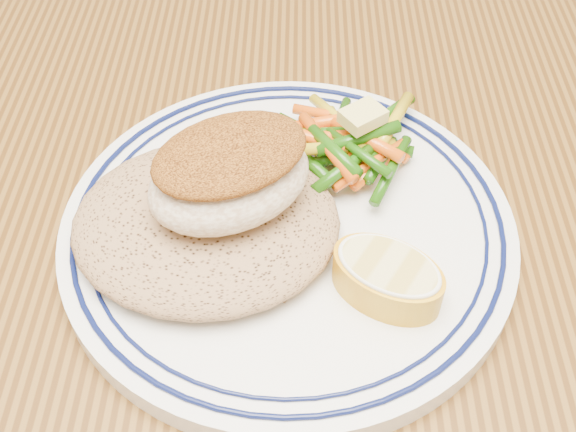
{
  "coord_description": "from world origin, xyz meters",
  "views": [
    {
      "loc": [
        0.0,
        -0.23,
        1.07
      ],
      "look_at": [
        -0.0,
        0.04,
        0.77
      ],
      "focal_mm": 45.0,
      "sensor_mm": 36.0,
      "label": 1
    }
  ],
  "objects_px": {
    "dining_table": "(291,385)",
    "rice_pilaf": "(206,219)",
    "plate": "(288,228)",
    "fish_fillet": "(230,174)",
    "lemon_wedge": "(387,276)",
    "vegetable_pile": "(346,141)"
  },
  "relations": [
    {
      "from": "plate",
      "to": "vegetable_pile",
      "type": "height_order",
      "value": "vegetable_pile"
    },
    {
      "from": "rice_pilaf",
      "to": "fish_fillet",
      "type": "xyz_separation_m",
      "value": [
        0.01,
        0.0,
        0.03
      ]
    },
    {
      "from": "rice_pilaf",
      "to": "vegetable_pile",
      "type": "height_order",
      "value": "vegetable_pile"
    },
    {
      "from": "vegetable_pile",
      "to": "lemon_wedge",
      "type": "distance_m",
      "value": 0.1
    },
    {
      "from": "plate",
      "to": "lemon_wedge",
      "type": "height_order",
      "value": "lemon_wedge"
    },
    {
      "from": "fish_fillet",
      "to": "lemon_wedge",
      "type": "height_order",
      "value": "fish_fillet"
    },
    {
      "from": "fish_fillet",
      "to": "dining_table",
      "type": "bearing_deg",
      "value": -47.47
    },
    {
      "from": "plate",
      "to": "rice_pilaf",
      "type": "distance_m",
      "value": 0.05
    },
    {
      "from": "rice_pilaf",
      "to": "lemon_wedge",
      "type": "xyz_separation_m",
      "value": [
        0.1,
        -0.04,
        -0.0
      ]
    },
    {
      "from": "plate",
      "to": "rice_pilaf",
      "type": "height_order",
      "value": "rice_pilaf"
    },
    {
      "from": "plate",
      "to": "rice_pilaf",
      "type": "bearing_deg",
      "value": -166.47
    },
    {
      "from": "dining_table",
      "to": "rice_pilaf",
      "type": "bearing_deg",
      "value": 146.61
    },
    {
      "from": "fish_fillet",
      "to": "lemon_wedge",
      "type": "distance_m",
      "value": 0.1
    },
    {
      "from": "vegetable_pile",
      "to": "dining_table",
      "type": "bearing_deg",
      "value": -108.19
    },
    {
      "from": "rice_pilaf",
      "to": "fish_fillet",
      "type": "relative_size",
      "value": 1.35
    },
    {
      "from": "dining_table",
      "to": "lemon_wedge",
      "type": "bearing_deg",
      "value": -6.85
    },
    {
      "from": "dining_table",
      "to": "lemon_wedge",
      "type": "height_order",
      "value": "lemon_wedge"
    },
    {
      "from": "plate",
      "to": "fish_fillet",
      "type": "relative_size",
      "value": 2.37
    },
    {
      "from": "fish_fillet",
      "to": "lemon_wedge",
      "type": "relative_size",
      "value": 1.44
    },
    {
      "from": "vegetable_pile",
      "to": "lemon_wedge",
      "type": "relative_size",
      "value": 1.37
    },
    {
      "from": "plate",
      "to": "vegetable_pile",
      "type": "relative_size",
      "value": 2.49
    },
    {
      "from": "dining_table",
      "to": "rice_pilaf",
      "type": "height_order",
      "value": "rice_pilaf"
    }
  ]
}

